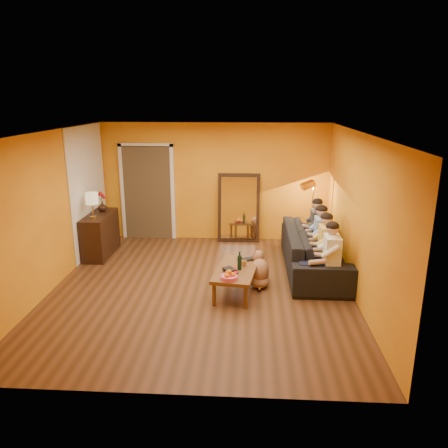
# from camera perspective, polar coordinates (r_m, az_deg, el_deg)

# --- Properties ---
(room_shell) EXTENTS (5.00, 5.50, 2.60)m
(room_shell) POSITION_cam_1_polar(r_m,az_deg,el_deg) (7.40, -2.77, 2.00)
(room_shell) COLOR brown
(room_shell) RESTS_ON ground
(white_accent) EXTENTS (0.02, 1.90, 2.58)m
(white_accent) POSITION_cam_1_polar(r_m,az_deg,el_deg) (9.29, -17.29, 4.23)
(white_accent) COLOR white
(white_accent) RESTS_ON wall_left
(doorway_recess) EXTENTS (1.06, 0.30, 2.10)m
(doorway_recess) POSITION_cam_1_polar(r_m,az_deg,el_deg) (10.07, -9.78, 4.16)
(doorway_recess) COLOR #3F2D19
(doorway_recess) RESTS_ON floor
(door_jamb_left) EXTENTS (0.08, 0.06, 2.20)m
(door_jamb_left) POSITION_cam_1_polar(r_m,az_deg,el_deg) (10.10, -13.09, 4.01)
(door_jamb_left) COLOR white
(door_jamb_left) RESTS_ON wall_back
(door_jamb_right) EXTENTS (0.08, 0.06, 2.20)m
(door_jamb_right) POSITION_cam_1_polar(r_m,az_deg,el_deg) (9.84, -6.70, 4.01)
(door_jamb_right) COLOR white
(door_jamb_right) RESTS_ON wall_back
(door_header) EXTENTS (1.22, 0.06, 0.08)m
(door_header) POSITION_cam_1_polar(r_m,az_deg,el_deg) (9.79, -10.25, 10.14)
(door_header) COLOR white
(door_header) RESTS_ON wall_back
(mirror_frame) EXTENTS (0.92, 0.27, 1.51)m
(mirror_frame) POSITION_cam_1_polar(r_m,az_deg,el_deg) (9.68, 1.94, 2.14)
(mirror_frame) COLOR black
(mirror_frame) RESTS_ON floor
(mirror_glass) EXTENTS (0.78, 0.21, 1.35)m
(mirror_glass) POSITION_cam_1_polar(r_m,az_deg,el_deg) (9.64, 1.93, 2.08)
(mirror_glass) COLOR white
(mirror_glass) RESTS_ON mirror_frame
(sideboard) EXTENTS (0.44, 1.18, 0.85)m
(sideboard) POSITION_cam_1_polar(r_m,az_deg,el_deg) (9.24, -15.84, -1.33)
(sideboard) COLOR black
(sideboard) RESTS_ON floor
(table_lamp) EXTENTS (0.24, 0.24, 0.51)m
(table_lamp) POSITION_cam_1_polar(r_m,az_deg,el_deg) (8.79, -16.81, 2.31)
(table_lamp) COLOR beige
(table_lamp) RESTS_ON sideboard
(sofa) EXTENTS (2.63, 1.03, 0.77)m
(sofa) POSITION_cam_1_polar(r_m,az_deg,el_deg) (8.29, 11.69, -3.37)
(sofa) COLOR black
(sofa) RESTS_ON floor
(coffee_table) EXTENTS (0.80, 1.30, 0.42)m
(coffee_table) POSITION_cam_1_polar(r_m,az_deg,el_deg) (7.27, 1.63, -7.35)
(coffee_table) COLOR brown
(coffee_table) RESTS_ON floor
(floor_lamp) EXTENTS (0.35, 0.30, 1.44)m
(floor_lamp) POSITION_cam_1_polar(r_m,az_deg,el_deg) (9.33, 11.42, 1.02)
(floor_lamp) COLOR gold
(floor_lamp) RESTS_ON floor
(dog) EXTENTS (0.43, 0.58, 0.62)m
(dog) POSITION_cam_1_polar(r_m,az_deg,el_deg) (7.48, 4.67, -5.85)
(dog) COLOR #976644
(dog) RESTS_ON floor
(person_far_left) EXTENTS (0.70, 0.44, 1.22)m
(person_far_left) POSITION_cam_1_polar(r_m,az_deg,el_deg) (7.30, 13.86, -4.34)
(person_far_left) COLOR silver
(person_far_left) RESTS_ON sofa
(person_mid_left) EXTENTS (0.70, 0.44, 1.22)m
(person_mid_left) POSITION_cam_1_polar(r_m,az_deg,el_deg) (7.81, 13.17, -2.92)
(person_mid_left) COLOR gold
(person_mid_left) RESTS_ON sofa
(person_mid_right) EXTENTS (0.70, 0.44, 1.22)m
(person_mid_right) POSITION_cam_1_polar(r_m,az_deg,el_deg) (8.33, 12.57, -1.68)
(person_mid_right) COLOR #87A1D2
(person_mid_right) RESTS_ON sofa
(person_far_right) EXTENTS (0.70, 0.44, 1.22)m
(person_far_right) POSITION_cam_1_polar(r_m,az_deg,el_deg) (8.85, 12.03, -0.59)
(person_far_right) COLOR #2D2E32
(person_far_right) RESTS_ON sofa
(fruit_bowl) EXTENTS (0.26, 0.26, 0.16)m
(fruit_bowl) POSITION_cam_1_polar(r_m,az_deg,el_deg) (6.74, 0.67, -6.61)
(fruit_bowl) COLOR #E35079
(fruit_bowl) RESTS_ON coffee_table
(wine_bottle) EXTENTS (0.07, 0.07, 0.31)m
(wine_bottle) POSITION_cam_1_polar(r_m,az_deg,el_deg) (7.08, 2.04, -4.81)
(wine_bottle) COLOR black
(wine_bottle) RESTS_ON coffee_table
(tumbler) EXTENTS (0.12, 0.12, 0.09)m
(tumbler) POSITION_cam_1_polar(r_m,az_deg,el_deg) (7.28, 2.62, -5.15)
(tumbler) COLOR #B27F3F
(tumbler) RESTS_ON coffee_table
(laptop) EXTENTS (0.41, 0.35, 0.03)m
(laptop) POSITION_cam_1_polar(r_m,az_deg,el_deg) (7.50, 3.11, -4.74)
(laptop) COLOR black
(laptop) RESTS_ON coffee_table
(book_lower) EXTENTS (0.27, 0.30, 0.02)m
(book_lower) POSITION_cam_1_polar(r_m,az_deg,el_deg) (7.00, 0.11, -6.31)
(book_lower) COLOR black
(book_lower) RESTS_ON coffee_table
(book_mid) EXTENTS (0.21, 0.27, 0.02)m
(book_mid) POSITION_cam_1_polar(r_m,az_deg,el_deg) (7.01, 0.20, -6.12)
(book_mid) COLOR red
(book_mid) RESTS_ON book_lower
(book_upper) EXTENTS (0.25, 0.27, 0.02)m
(book_upper) POSITION_cam_1_polar(r_m,az_deg,el_deg) (6.98, 0.10, -6.03)
(book_upper) COLOR black
(book_upper) RESTS_ON book_mid
(vase) EXTENTS (0.19, 0.19, 0.20)m
(vase) POSITION_cam_1_polar(r_m,az_deg,el_deg) (9.33, -15.60, 2.20)
(vase) COLOR black
(vase) RESTS_ON sideboard
(flowers) EXTENTS (0.17, 0.17, 0.42)m
(flowers) POSITION_cam_1_polar(r_m,az_deg,el_deg) (9.28, -15.71, 3.58)
(flowers) COLOR red
(flowers) RESTS_ON vase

